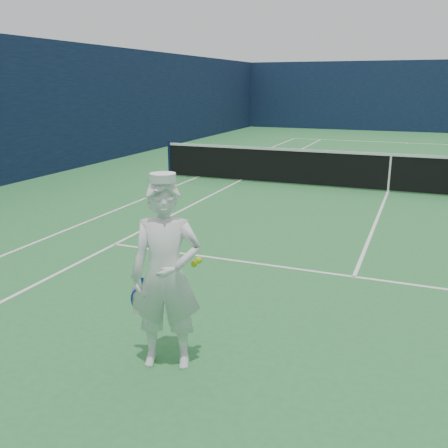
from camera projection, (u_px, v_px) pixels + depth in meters
name	position (u px, v px, depth m)	size (l,w,h in m)	color
ground	(388.00, 192.00, 13.00)	(80.00, 80.00, 0.00)	#2C7339
court_markings	(388.00, 192.00, 13.00)	(11.03, 23.83, 0.01)	white
windscreen_fence	(395.00, 113.00, 12.45)	(20.12, 36.12, 4.00)	#0F1B38
tennis_net	(390.00, 171.00, 12.85)	(12.88, 0.09, 1.07)	#141E4C
tennis_player	(166.00, 275.00, 4.79)	(0.88, 0.65, 1.94)	white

